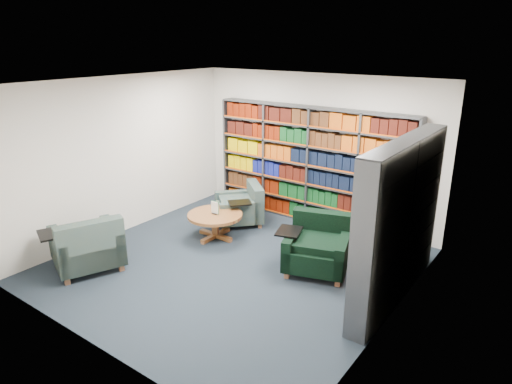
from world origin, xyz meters
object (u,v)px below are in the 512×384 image
Objects in this scene: coffee_table at (215,219)px; chair_teal_front at (88,248)px; chair_green_right at (318,248)px; chair_teal_left at (243,207)px.

chair_teal_front is at bearing -111.72° from coffee_table.
chair_green_right is at bearing 36.86° from chair_teal_front.
chair_green_right is at bearing 2.60° from coffee_table.
chair_teal_left is at bearing 75.17° from chair_teal_front.
chair_teal_left is 2.99m from chair_teal_front.
coffee_table is at bearing -177.40° from chair_green_right.
chair_green_right is 2.02m from coffee_table.
chair_teal_left is at bearing 92.79° from coffee_table.
coffee_table is (0.04, -0.86, 0.06)m from chair_teal_left.
chair_teal_left is 0.96× the size of chair_green_right.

